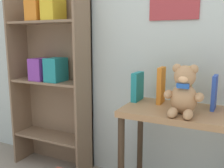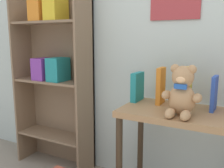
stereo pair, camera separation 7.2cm
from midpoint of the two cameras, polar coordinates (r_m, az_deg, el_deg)
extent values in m
cube|color=silver|center=(1.82, 11.26, 15.70)|extent=(4.80, 0.06, 2.50)
cube|color=#7F664C|center=(2.32, -18.64, 1.28)|extent=(0.02, 0.24, 1.46)
cube|color=#7F664C|center=(1.90, -5.14, -0.11)|extent=(0.02, 0.24, 1.46)
cube|color=#7F664C|center=(2.18, -10.67, 1.10)|extent=(0.66, 0.02, 1.46)
cube|color=#7F664C|center=(2.22, -12.07, -11.32)|extent=(0.63, 0.22, 0.02)
cube|color=#7F664C|center=(2.09, -12.56, 0.66)|extent=(0.63, 0.22, 0.02)
cube|color=#7F664C|center=(2.07, -13.08, 13.53)|extent=(0.63, 0.22, 0.02)
cube|color=orange|center=(2.12, -15.07, 16.12)|extent=(0.12, 0.17, 0.18)
cube|color=gold|center=(2.02, -11.72, 16.99)|extent=(0.12, 0.17, 0.22)
cube|color=purple|center=(2.12, -14.47, 3.37)|extent=(0.12, 0.17, 0.18)
cube|color=teal|center=(2.02, -11.21, 3.28)|extent=(0.12, 0.17, 0.19)
cube|color=#9E754C|center=(1.51, 16.94, -6.50)|extent=(0.69, 0.40, 0.04)
cylinder|color=#37291A|center=(1.57, 3.00, -18.50)|extent=(0.04, 0.04, 0.63)
cylinder|color=#37291A|center=(1.86, 7.63, -13.86)|extent=(0.04, 0.04, 0.63)
ellipsoid|color=tan|center=(1.40, 17.09, -3.45)|extent=(0.14, 0.11, 0.17)
sphere|color=tan|center=(1.38, 17.37, 1.60)|extent=(0.12, 0.12, 0.12)
sphere|color=tan|center=(1.38, 15.69, 3.41)|extent=(0.05, 0.05, 0.05)
sphere|color=tan|center=(1.36, 19.25, 3.14)|extent=(0.05, 0.05, 0.05)
ellipsoid|color=#F4BB82|center=(1.33, 16.94, 0.95)|extent=(0.05, 0.03, 0.03)
ellipsoid|color=tan|center=(1.40, 13.77, -2.41)|extent=(0.05, 0.09, 0.05)
ellipsoid|color=tan|center=(1.37, 20.35, -3.05)|extent=(0.05, 0.09, 0.05)
ellipsoid|color=tan|center=(1.34, 14.60, -6.50)|extent=(0.05, 0.10, 0.05)
ellipsoid|color=tan|center=(1.33, 17.92, -6.86)|extent=(0.05, 0.10, 0.05)
cube|color=#2356B2|center=(1.34, 16.88, -0.56)|extent=(0.06, 0.02, 0.03)
cube|color=teal|center=(1.65, 7.06, -0.63)|extent=(0.04, 0.14, 0.19)
cube|color=orange|center=(1.60, 12.35, -0.40)|extent=(0.03, 0.12, 0.23)
cube|color=gold|center=(1.56, 17.87, -0.75)|extent=(0.04, 0.15, 0.24)
cube|color=#2D51B7|center=(1.54, 23.55, -2.02)|extent=(0.03, 0.12, 0.20)
camera|label=1|loc=(0.04, -88.77, 0.23)|focal=40.00mm
camera|label=2|loc=(0.04, 91.23, -0.23)|focal=40.00mm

